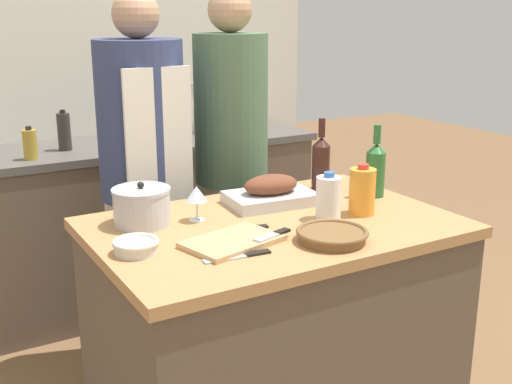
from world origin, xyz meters
The scene contains 21 objects.
kitchen_island centered at (0.00, 0.00, 0.45)m, with size 1.26×0.84×0.90m.
back_counter centered at (0.00, 1.49, 0.46)m, with size 2.07×0.60×0.93m.
back_wall centered at (0.00, 1.84, 1.27)m, with size 2.57×0.10×2.55m.
roasting_pan centered at (0.11, 0.19, 0.95)m, with size 0.35×0.25×0.12m.
wicker_basket centered at (0.06, -0.26, 0.92)m, with size 0.24×0.24×0.04m.
cutting_board centered at (-0.23, -0.12, 0.91)m, with size 0.34×0.26×0.02m.
stock_pot centered at (-0.41, 0.21, 0.97)m, with size 0.20×0.20×0.15m.
mixing_bowl centered at (-0.52, -0.04, 0.93)m, with size 0.15×0.15×0.04m.
juice_jug centered at (0.33, -0.08, 0.99)m, with size 0.10×0.10×0.19m.
milk_jug centered at (0.19, -0.07, 0.98)m, with size 0.09×0.09×0.17m.
wine_bottle_green centered at (0.39, 0.27, 1.02)m, with size 0.07×0.07×0.30m.
wine_bottle_dark centered at (0.52, 0.08, 1.02)m, with size 0.08×0.08×0.29m.
wine_glass_left centered at (-0.23, 0.15, 1.00)m, with size 0.08×0.08×0.13m.
knife_chef centered at (-0.26, -0.23, 0.90)m, with size 0.22×0.05×0.01m.
knife_paring centered at (-0.10, -0.16, 0.92)m, with size 0.15×0.07×0.01m.
knife_bread centered at (-0.12, -0.02, 0.90)m, with size 0.16×0.06×0.01m.
stand_mixer centered at (0.50, 1.55, 1.05)m, with size 0.18×0.14×0.29m.
condiment_bottle_tall centered at (-0.36, 1.46, 1.02)m, with size 0.07×0.07×0.21m.
condiment_bottle_short centered at (-0.56, 1.33, 1.00)m, with size 0.07×0.07×0.16m.
person_cook_aproned centered at (-0.19, 0.79, 0.94)m, with size 0.38×0.38×1.71m.
person_cook_guest centered at (0.26, 0.81, 0.96)m, with size 0.34×0.34×1.72m.
Camera 1 is at (-1.13, -1.83, 1.63)m, focal length 45.00 mm.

